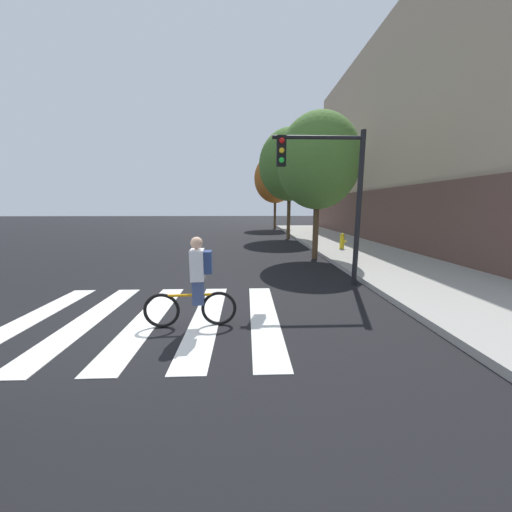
# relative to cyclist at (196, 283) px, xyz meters

# --- Properties ---
(ground_plane) EXTENTS (120.00, 120.00, 0.00)m
(ground_plane) POSITION_rel_cyclist_xyz_m (-1.20, 0.37, -0.84)
(ground_plane) COLOR black
(crosswalk_stripes) EXTENTS (5.22, 3.92, 0.01)m
(crosswalk_stripes) POSITION_rel_cyclist_xyz_m (-1.06, 0.37, -0.84)
(crosswalk_stripes) COLOR silver
(crosswalk_stripes) RESTS_ON ground
(cyclist) EXTENTS (1.71, 0.38, 1.69)m
(cyclist) POSITION_rel_cyclist_xyz_m (0.00, 0.00, 0.00)
(cyclist) COLOR black
(cyclist) RESTS_ON ground
(traffic_light_near) EXTENTS (2.47, 0.28, 4.20)m
(traffic_light_near) POSITION_rel_cyclist_xyz_m (3.19, 2.63, 2.02)
(traffic_light_near) COLOR black
(traffic_light_near) RESTS_ON ground
(fire_hydrant) EXTENTS (0.33, 0.22, 0.78)m
(fire_hydrant) POSITION_rel_cyclist_xyz_m (5.68, 8.45, -0.31)
(fire_hydrant) COLOR gold
(fire_hydrant) RESTS_ON sidewalk
(street_tree_near) EXTENTS (3.34, 3.34, 5.94)m
(street_tree_near) POSITION_rel_cyclist_xyz_m (3.88, 6.67, 3.17)
(street_tree_near) COLOR #4C3823
(street_tree_near) RESTS_ON ground
(street_tree_mid) EXTENTS (4.11, 4.11, 7.31)m
(street_tree_mid) POSITION_rel_cyclist_xyz_m (3.87, 14.11, 4.09)
(street_tree_mid) COLOR #4C3823
(street_tree_mid) RESTS_ON ground
(street_tree_far) EXTENTS (4.04, 4.04, 7.19)m
(street_tree_far) POSITION_rel_cyclist_xyz_m (3.78, 22.29, 4.01)
(street_tree_far) COLOR #4C3823
(street_tree_far) RESTS_ON ground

